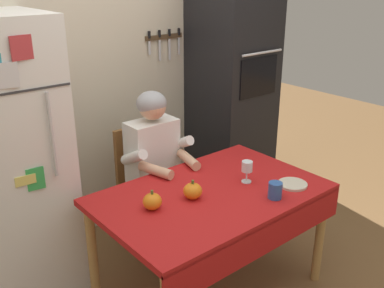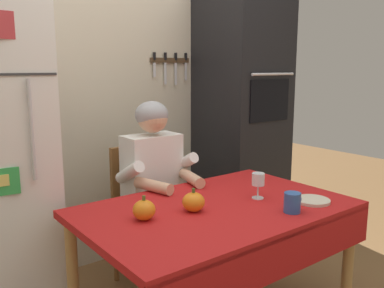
# 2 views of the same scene
# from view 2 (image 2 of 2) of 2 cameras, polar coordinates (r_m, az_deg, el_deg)

# --- Properties ---
(back_wall_assembly) EXTENTS (3.70, 0.13, 2.60)m
(back_wall_assembly) POSITION_cam_2_polar(r_m,az_deg,el_deg) (3.16, -10.97, 7.55)
(back_wall_assembly) COLOR beige
(back_wall_assembly) RESTS_ON ground
(wall_oven) EXTENTS (0.60, 0.64, 2.10)m
(wall_oven) POSITION_cam_2_polar(r_m,az_deg,el_deg) (3.48, 6.79, 3.79)
(wall_oven) COLOR black
(wall_oven) RESTS_ON ground
(dining_table) EXTENTS (1.40, 0.90, 0.74)m
(dining_table) POSITION_cam_2_polar(r_m,az_deg,el_deg) (2.21, 3.68, -10.66)
(dining_table) COLOR tan
(dining_table) RESTS_ON ground
(chair_behind_person) EXTENTS (0.40, 0.40, 0.93)m
(chair_behind_person) POSITION_cam_2_polar(r_m,az_deg,el_deg) (2.88, -6.69, -8.69)
(chair_behind_person) COLOR brown
(chair_behind_person) RESTS_ON ground
(seated_person) EXTENTS (0.47, 0.55, 1.25)m
(seated_person) POSITION_cam_2_polar(r_m,az_deg,el_deg) (2.65, -4.69, -5.18)
(seated_person) COLOR #38384C
(seated_person) RESTS_ON ground
(coffee_mug) EXTENTS (0.11, 0.08, 0.10)m
(coffee_mug) POSITION_cam_2_polar(r_m,az_deg,el_deg) (2.15, 13.59, -7.79)
(coffee_mug) COLOR #2D569E
(coffee_mug) RESTS_ON dining_table
(wine_glass) EXTENTS (0.07, 0.07, 0.14)m
(wine_glass) POSITION_cam_2_polar(r_m,az_deg,el_deg) (2.31, 9.06, -4.98)
(wine_glass) COLOR white
(wine_glass) RESTS_ON dining_table
(pumpkin_large) EXTENTS (0.11, 0.11, 0.12)m
(pumpkin_large) POSITION_cam_2_polar(r_m,az_deg,el_deg) (2.10, 0.21, -7.93)
(pumpkin_large) COLOR orange
(pumpkin_large) RESTS_ON dining_table
(pumpkin_medium) EXTENTS (0.11, 0.11, 0.12)m
(pumpkin_medium) POSITION_cam_2_polar(r_m,az_deg,el_deg) (2.00, -6.58, -8.96)
(pumpkin_medium) COLOR orange
(pumpkin_medium) RESTS_ON dining_table
(serving_tray) EXTENTS (0.19, 0.19, 0.02)m
(serving_tray) POSITION_cam_2_polar(r_m,az_deg,el_deg) (2.35, 16.18, -7.44)
(serving_tray) COLOR beige
(serving_tray) RESTS_ON dining_table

